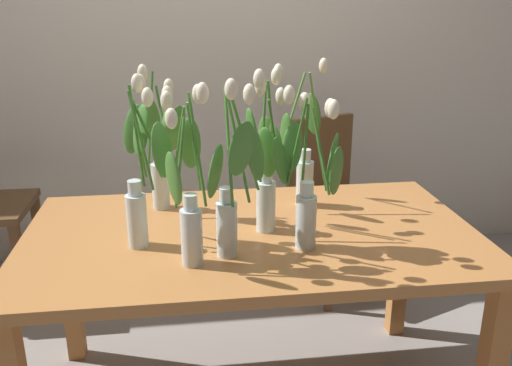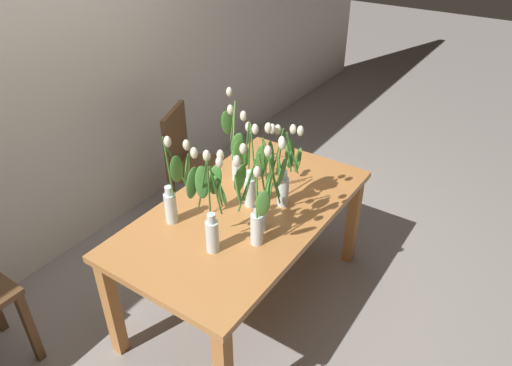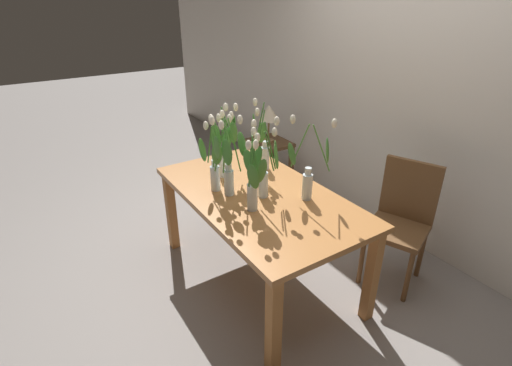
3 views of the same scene
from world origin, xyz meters
TOP-DOWN VIEW (x-y plane):
  - ground_plane at (0.00, 0.00)m, footprint 18.00×18.00m
  - room_wall_rear at (0.00, 1.45)m, footprint 9.00×0.10m
  - dining_table at (0.00, 0.00)m, footprint 1.60×0.90m
  - tulip_vase_0 at (-0.32, 0.24)m, footprint 0.18×0.16m
  - tulip_vase_1 at (0.23, 0.24)m, footprint 0.24×0.27m
  - tulip_vase_2 at (0.06, 0.01)m, footprint 0.14×0.22m
  - tulip_vase_3 at (0.17, -0.15)m, footprint 0.25×0.18m
  - tulip_vase_4 at (-0.07, -0.19)m, footprint 0.16×0.23m
  - tulip_vase_5 at (-0.36, -0.05)m, footprint 0.19×0.19m
  - tulip_vase_6 at (-0.22, -0.21)m, footprint 0.24×0.25m
  - dining_chair at (0.53, 0.90)m, footprint 0.52×0.52m
  - side_table at (-1.24, 0.92)m, footprint 0.44×0.44m
  - table_lamp at (-1.24, 0.94)m, footprint 0.22×0.22m
  - pillar_candle at (-1.36, 0.86)m, footprint 0.06×0.06m

SIDE VIEW (x-z plane):
  - ground_plane at x=0.00m, z-range 0.00..0.00m
  - side_table at x=-1.24m, z-range 0.16..0.71m
  - dining_chair at x=0.53m, z-range 0.06..0.99m
  - pillar_candle at x=-1.36m, z-range 0.55..0.62m
  - dining_table at x=0.00m, z-range 0.28..1.02m
  - table_lamp at x=-1.24m, z-range 0.66..1.06m
  - tulip_vase_1 at x=0.23m, z-range 0.65..1.21m
  - tulip_vase_0 at x=-0.32m, z-range 0.65..1.22m
  - tulip_vase_2 at x=0.06m, z-range 0.66..1.23m
  - tulip_vase_3 at x=0.17m, z-range 0.69..1.22m
  - tulip_vase_4 at x=-0.07m, z-range 0.68..1.26m
  - tulip_vase_6 at x=-0.22m, z-range 0.69..1.26m
  - tulip_vase_5 at x=-0.36m, z-range 0.70..1.27m
  - room_wall_rear at x=0.00m, z-range 0.00..2.70m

